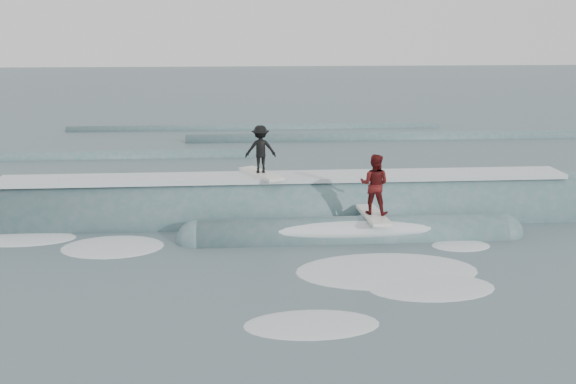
{
  "coord_description": "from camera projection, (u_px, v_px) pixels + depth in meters",
  "views": [
    {
      "loc": [
        -1.38,
        -15.78,
        6.07
      ],
      "look_at": [
        0.0,
        3.06,
        1.1
      ],
      "focal_mm": 40.0,
      "sensor_mm": 36.0,
      "label": 1
    }
  ],
  "objects": [
    {
      "name": "whitewater",
      "position": [
        298.0,
        268.0,
        16.42
      ],
      "size": [
        14.73,
        7.69,
        0.1
      ],
      "color": "white",
      "rests_on": "ground"
    },
    {
      "name": "ground",
      "position": [
        296.0,
        262.0,
        16.86
      ],
      "size": [
        160.0,
        160.0,
        0.0
      ],
      "primitive_type": "plane",
      "color": "#3E555B",
      "rests_on": "ground"
    },
    {
      "name": "surfer_black",
      "position": [
        261.0,
        152.0,
        20.18
      ],
      "size": [
        1.43,
        2.02,
        1.6
      ],
      "color": "silver",
      "rests_on": "ground"
    },
    {
      "name": "far_swells",
      "position": [
        246.0,
        142.0,
        33.81
      ],
      "size": [
        40.5,
        8.65,
        0.8
      ],
      "color": "#3B6464",
      "rests_on": "ground"
    },
    {
      "name": "breaking_wave",
      "position": [
        294.0,
        218.0,
        20.5
      ],
      "size": [
        21.15,
        4.11,
        2.66
      ],
      "color": "#3B6464",
      "rests_on": "ground"
    },
    {
      "name": "surfer_red",
      "position": [
        374.0,
        187.0,
        18.44
      ],
      "size": [
        1.04,
        2.03,
        1.86
      ],
      "color": "silver",
      "rests_on": "ground"
    }
  ]
}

